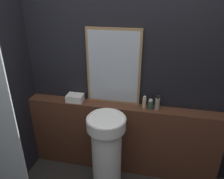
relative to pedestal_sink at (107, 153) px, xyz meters
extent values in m
cube|color=black|center=(0.10, 0.47, 0.74)|extent=(8.00, 0.06, 2.50)
cube|color=#512D1E|center=(0.10, 0.35, -0.06)|extent=(2.22, 0.17, 0.89)
cylinder|color=white|center=(0.00, 0.00, -0.10)|extent=(0.31, 0.31, 0.82)
cylinder|color=white|center=(0.00, 0.00, 0.36)|extent=(0.39, 0.39, 0.12)
torus|color=white|center=(0.00, 0.00, 0.42)|extent=(0.38, 0.38, 0.02)
cube|color=#937047|center=(-0.02, 0.42, 0.80)|extent=(0.59, 0.03, 0.84)
cube|color=#B2BCC6|center=(-0.02, 0.41, 0.80)|extent=(0.54, 0.02, 0.79)
cube|color=white|center=(-0.45, 0.35, 0.42)|extent=(0.19, 0.14, 0.08)
cylinder|color=#C6B284|center=(0.34, 0.35, 0.44)|extent=(0.04, 0.04, 0.12)
cylinder|color=silver|center=(0.34, 0.35, 0.51)|extent=(0.03, 0.03, 0.03)
cylinder|color=#2D4C3D|center=(0.40, 0.35, 0.43)|extent=(0.05, 0.05, 0.09)
cylinder|color=silver|center=(0.40, 0.35, 0.48)|extent=(0.04, 0.04, 0.02)
cylinder|color=gray|center=(0.48, 0.35, 0.45)|extent=(0.05, 0.05, 0.14)
cylinder|color=black|center=(0.48, 0.35, 0.53)|extent=(0.04, 0.04, 0.03)
camera|label=1|loc=(0.44, -1.75, 1.56)|focal=35.00mm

